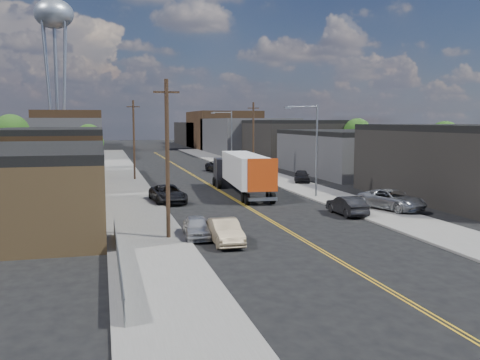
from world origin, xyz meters
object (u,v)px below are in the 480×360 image
car_left_a (197,227)px  water_tower (54,20)px  car_ahead_truck (219,166)px  car_left_b (225,232)px  car_right_lot_c (302,176)px  car_right_oncoming (347,206)px  semi_truck (240,171)px  car_right_lot_a (392,200)px  car_left_c (168,194)px

car_left_a → water_tower: bearing=103.6°
car_ahead_truck → car_left_a: bearing=-112.0°
car_left_b → car_right_lot_c: bearing=61.4°
car_left_a → car_right_lot_c: 31.81m
car_right_oncoming → car_left_a: bearing=21.3°
semi_truck → car_ahead_truck: size_ratio=2.77×
car_left_b → car_ahead_truck: bearing=78.7°
car_right_lot_a → car_right_lot_c: car_right_lot_a is taller
car_left_a → car_right_oncoming: size_ratio=0.90×
car_left_a → car_right_lot_c: size_ratio=0.96×
car_right_lot_c → car_right_oncoming: bearing=-83.6°
car_left_c → car_ahead_truck: car_left_c is taller
car_left_c → car_right_oncoming: size_ratio=1.27×
car_left_a → car_right_lot_a: (17.40, 6.00, 0.27)m
car_left_c → car_right_oncoming: car_left_c is taller
semi_truck → car_right_oncoming: semi_truck is taller
water_tower → car_right_lot_a: (33.00, -94.00, -29.67)m
car_left_a → car_right_oncoming: 14.03m
semi_truck → car_ahead_truck: (3.00, 23.87, -1.57)m
car_right_oncoming → car_right_lot_c: 21.79m
car_left_b → car_right_oncoming: size_ratio=0.98×
car_left_a → car_right_lot_a: 18.41m
car_left_a → car_right_lot_a: size_ratio=0.70×
car_right_lot_a → car_right_lot_c: (0.00, 20.62, -0.09)m
semi_truck → car_right_lot_c: semi_truck is taller
semi_truck → car_left_c: size_ratio=2.75×
car_left_b → car_left_c: 17.32m
car_right_lot_c → car_ahead_truck: (-6.50, 16.62, -0.07)m
car_right_lot_a → car_ahead_truck: size_ratio=1.02×
car_right_lot_a → car_right_oncoming: bearing=170.0°
car_left_a → car_right_lot_c: bearing=61.5°
car_right_oncoming → car_ahead_truck: car_ahead_truck is taller
car_left_b → water_tower: bearing=100.0°
car_right_oncoming → car_ahead_truck: bearing=-87.6°
car_left_c → car_right_lot_a: (17.40, -9.26, 0.16)m
water_tower → car_right_lot_c: (33.00, -73.38, -29.77)m
car_left_c → car_left_a: bearing=-95.0°
car_left_a → car_right_oncoming: (13.00, 5.29, 0.06)m
car_right_lot_a → car_right_lot_c: bearing=70.8°
car_right_lot_c → car_ahead_truck: 17.85m
car_right_oncoming → car_right_lot_c: car_right_lot_c is taller
semi_truck → car_right_lot_c: (9.50, 7.25, -1.50)m
car_left_c → car_right_lot_a: size_ratio=0.99×
water_tower → car_left_b: size_ratio=8.12×
car_left_b → car_left_c: size_ratio=0.78×
semi_truck → car_right_oncoming: size_ratio=3.49×
car_left_a → car_left_b: size_ratio=0.91×
car_right_oncoming → car_left_b: bearing=31.4°
car_right_lot_c → car_ahead_truck: car_ahead_truck is taller
water_tower → car_left_b: 107.64m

